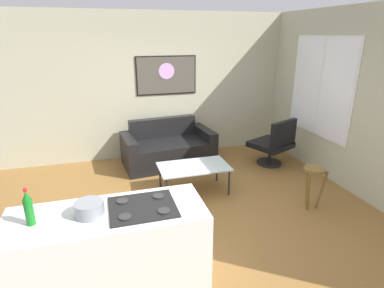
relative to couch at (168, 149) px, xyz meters
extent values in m
cube|color=olive|center=(-0.07, -1.86, -0.31)|extent=(6.40, 6.40, 0.04)
cube|color=#B4B396|center=(-0.07, 0.56, 1.11)|extent=(6.40, 0.05, 2.80)
cube|color=#B2B397|center=(2.56, -1.56, 1.11)|extent=(0.05, 6.40, 2.80)
cube|color=black|center=(0.00, -0.04, -0.06)|extent=(1.41, 1.01, 0.45)
cube|color=black|center=(-0.03, 0.32, 0.35)|extent=(1.33, 0.29, 0.38)
cube|color=black|center=(-0.75, -0.11, 0.02)|extent=(0.27, 0.89, 0.63)
cube|color=black|center=(0.75, 0.04, 0.02)|extent=(0.27, 0.89, 0.63)
cube|color=silver|center=(0.14, -1.25, 0.14)|extent=(1.09, 0.63, 0.02)
cylinder|color=#232326|center=(-0.35, -1.52, -0.08)|extent=(0.03, 0.03, 0.42)
cylinder|color=#232326|center=(0.63, -1.52, -0.08)|extent=(0.03, 0.03, 0.42)
cylinder|color=#232326|center=(-0.35, -0.99, -0.08)|extent=(0.03, 0.03, 0.42)
cylinder|color=#232326|center=(0.63, -0.99, -0.08)|extent=(0.03, 0.03, 0.42)
cylinder|color=black|center=(1.87, -0.58, -0.27)|extent=(0.48, 0.48, 0.04)
cylinder|color=black|center=(1.87, -0.58, -0.07)|extent=(0.06, 0.06, 0.37)
cube|color=black|center=(1.87, -0.58, 0.11)|extent=(0.88, 0.87, 0.10)
cube|color=black|center=(1.97, -0.81, 0.39)|extent=(0.65, 0.34, 0.46)
cylinder|color=brown|center=(1.62, -2.20, 0.32)|extent=(0.30, 0.30, 0.03)
cylinder|color=brown|center=(1.62, -2.07, 0.01)|extent=(0.04, 0.12, 0.59)
cylinder|color=brown|center=(1.52, -2.26, 0.01)|extent=(0.12, 0.09, 0.59)
cylinder|color=brown|center=(1.73, -2.26, 0.01)|extent=(0.12, 0.09, 0.59)
cube|color=white|center=(-1.19, -3.02, 0.15)|extent=(1.76, 0.69, 0.89)
cube|color=black|center=(-0.87, -3.02, 0.60)|extent=(0.60, 0.52, 0.01)
cylinder|color=#2D2D2D|center=(-1.04, -3.16, 0.61)|extent=(0.11, 0.11, 0.01)
cylinder|color=#2D2D2D|center=(-0.70, -3.16, 0.61)|extent=(0.11, 0.11, 0.01)
cylinder|color=#2D2D2D|center=(-1.04, -2.88, 0.61)|extent=(0.11, 0.11, 0.01)
cylinder|color=#2D2D2D|center=(-0.70, -2.88, 0.61)|extent=(0.11, 0.11, 0.01)
cylinder|color=#16741F|center=(-1.80, -3.03, 0.71)|extent=(0.07, 0.07, 0.23)
cone|color=#16741F|center=(-1.80, -3.03, 0.87)|extent=(0.07, 0.07, 0.07)
cylinder|color=red|center=(-1.80, -3.03, 0.92)|extent=(0.03, 0.03, 0.03)
cylinder|color=gray|center=(-1.33, -3.02, 0.60)|extent=(0.14, 0.14, 0.01)
cylinder|color=gray|center=(-1.33, -3.02, 0.66)|extent=(0.25, 0.25, 0.13)
cube|color=black|center=(0.11, 0.52, 1.33)|extent=(1.18, 0.01, 0.74)
cube|color=#534D43|center=(0.11, 0.52, 1.33)|extent=(1.13, 0.02, 0.69)
cylinder|color=#DBA2E6|center=(0.11, 0.50, 1.42)|extent=(0.31, 0.01, 0.31)
cube|color=silver|center=(2.52, -0.96, 1.22)|extent=(0.02, 1.58, 1.70)
cube|color=white|center=(2.51, -0.96, 1.22)|extent=(0.01, 1.50, 1.62)
cube|color=silver|center=(2.51, -0.96, 1.22)|extent=(0.01, 0.04, 1.62)
camera|label=1|loc=(-1.14, -5.55, 2.10)|focal=29.31mm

